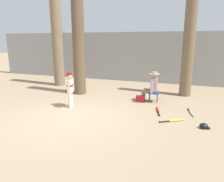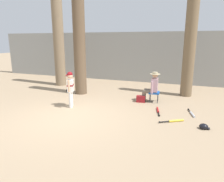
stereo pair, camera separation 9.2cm
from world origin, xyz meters
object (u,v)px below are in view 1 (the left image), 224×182
(tree_near_player, at_px, (79,50))
(batting_helmet_black, at_px, (204,126))
(bat_red_barrel, at_px, (158,110))
(bat_yellow_trainer, at_px, (174,121))
(young_ballplayer, at_px, (70,87))
(tree_behind_spectator, at_px, (188,49))
(seated_spectator, at_px, (151,86))
(bat_aluminum_silver, at_px, (192,113))
(handbag_beside_stool, at_px, (140,99))
(folding_stool, at_px, (154,93))
(tree_far_left, at_px, (57,39))

(tree_near_player, height_order, batting_helmet_black, tree_near_player)
(tree_near_player, distance_m, bat_red_barrel, 4.40)
(tree_near_player, xyz_separation_m, bat_red_barrel, (3.72, -1.31, -1.95))
(bat_yellow_trainer, distance_m, bat_red_barrel, 0.99)
(tree_near_player, xyz_separation_m, young_ballplayer, (0.63, -1.90, -1.24))
(tree_behind_spectator, relative_size, seated_spectator, 3.97)
(bat_red_barrel, bearing_deg, tree_near_player, 160.64)
(bat_yellow_trainer, bearing_deg, seated_spectator, 118.79)
(tree_behind_spectator, relative_size, bat_red_barrel, 5.85)
(bat_aluminum_silver, distance_m, bat_red_barrel, 1.10)
(young_ballplayer, xyz_separation_m, handbag_beside_stool, (2.28, 1.48, -0.61))
(young_ballplayer, bearing_deg, handbag_beside_stool, 33.01)
(folding_stool, relative_size, bat_aluminum_silver, 0.56)
(tree_near_player, bearing_deg, batting_helmet_black, -24.49)
(bat_yellow_trainer, bearing_deg, bat_aluminum_silver, 59.33)
(tree_near_player, bearing_deg, bat_aluminum_silver, -14.56)
(handbag_beside_stool, bearing_deg, bat_yellow_trainer, -49.75)
(young_ballplayer, bearing_deg, tree_near_player, 108.27)
(bat_red_barrel, bearing_deg, batting_helmet_black, -36.14)
(handbag_beside_stool, height_order, bat_aluminum_silver, handbag_beside_stool)
(tree_near_player, bearing_deg, folding_stool, -3.48)
(tree_behind_spectator, relative_size, folding_stool, 11.12)
(young_ballplayer, xyz_separation_m, batting_helmet_black, (4.50, -0.43, -0.67))
(handbag_beside_stool, xyz_separation_m, tree_far_left, (-4.86, 1.69, 2.32))
(folding_stool, bearing_deg, young_ballplayer, -148.41)
(bat_aluminum_silver, relative_size, batting_helmet_black, 2.70)
(seated_spectator, relative_size, batting_helmet_black, 4.27)
(bat_yellow_trainer, bearing_deg, batting_helmet_black, -16.81)
(seated_spectator, xyz_separation_m, bat_aluminum_silver, (1.53, -1.04, -0.61))
(tree_far_left, distance_m, bat_aluminum_silver, 7.62)
(handbag_beside_stool, height_order, tree_far_left, tree_far_left)
(tree_behind_spectator, bearing_deg, handbag_beside_stool, -133.96)
(tree_far_left, relative_size, bat_aluminum_silver, 7.36)
(tree_behind_spectator, height_order, folding_stool, tree_behind_spectator)
(bat_red_barrel, bearing_deg, handbag_beside_stool, 132.46)
(tree_near_player, bearing_deg, bat_red_barrel, -19.36)
(folding_stool, relative_size, bat_yellow_trainer, 0.61)
(tree_behind_spectator, relative_size, young_ballplayer, 3.65)
(tree_near_player, xyz_separation_m, bat_aluminum_silver, (4.82, -1.25, -1.95))
(bat_yellow_trainer, relative_size, batting_helmet_black, 2.49)
(tree_near_player, xyz_separation_m, seated_spectator, (3.29, -0.21, -1.35))
(tree_far_left, xyz_separation_m, bat_aluminum_silver, (6.77, -2.53, -2.42))
(handbag_beside_stool, relative_size, bat_red_barrel, 0.42)
(tree_behind_spectator, xyz_separation_m, folding_stool, (-1.16, -1.48, -1.65))
(handbag_beside_stool, xyz_separation_m, bat_red_barrel, (0.81, -0.88, -0.10))
(seated_spectator, bearing_deg, tree_far_left, 164.16)
(tree_behind_spectator, distance_m, tree_far_left, 6.51)
(seated_spectator, bearing_deg, bat_red_barrel, -68.61)
(tree_behind_spectator, height_order, bat_aluminum_silver, tree_behind_spectator)
(seated_spectator, xyz_separation_m, batting_helmet_black, (1.84, -2.12, -0.57))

